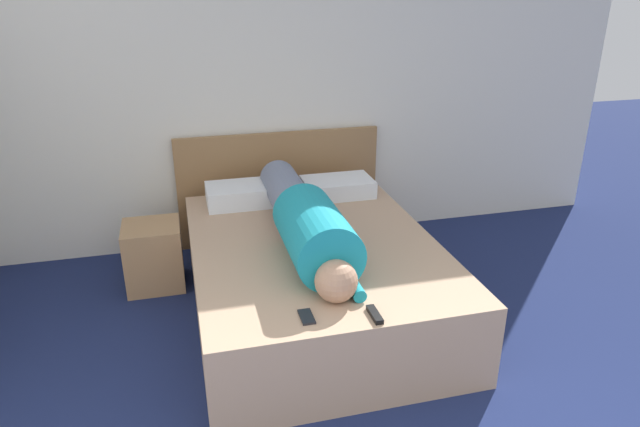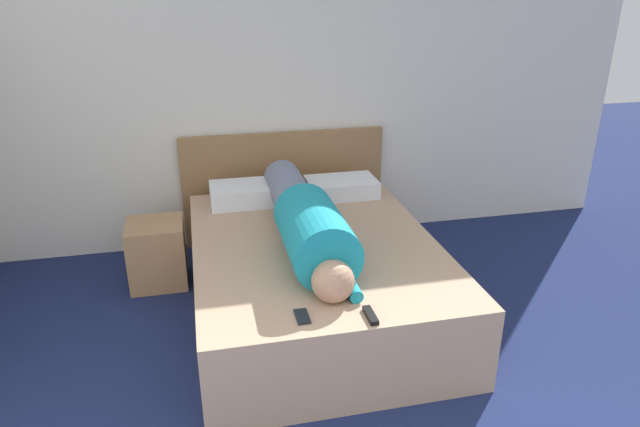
{
  "view_description": "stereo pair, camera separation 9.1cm",
  "coord_description": "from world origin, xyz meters",
  "px_view_note": "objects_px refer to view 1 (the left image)",
  "views": [
    {
      "loc": [
        -0.8,
        -0.43,
        2.01
      ],
      "look_at": [
        -0.03,
        2.53,
        0.74
      ],
      "focal_mm": 32.0,
      "sensor_mm": 36.0,
      "label": 1
    },
    {
      "loc": [
        -0.71,
        -0.45,
        2.01
      ],
      "look_at": [
        -0.03,
        2.53,
        0.74
      ],
      "focal_mm": 32.0,
      "sensor_mm": 36.0,
      "label": 2
    }
  ],
  "objects_px": {
    "bed": "(314,277)",
    "tv_remote": "(375,314)",
    "pillow_second": "(337,187)",
    "person_lying": "(306,222)",
    "pillow_near_headboard": "(245,194)",
    "nightstand": "(154,255)",
    "cell_phone": "(307,317)"
  },
  "relations": [
    {
      "from": "bed",
      "to": "tv_remote",
      "type": "bearing_deg",
      "value": -84.84
    },
    {
      "from": "pillow_second",
      "to": "person_lying",
      "type": "bearing_deg",
      "value": -118.12
    },
    {
      "from": "bed",
      "to": "pillow_near_headboard",
      "type": "relative_size",
      "value": 3.65
    },
    {
      "from": "nightstand",
      "to": "person_lying",
      "type": "xyz_separation_m",
      "value": [
        0.94,
        -0.65,
        0.43
      ]
    },
    {
      "from": "bed",
      "to": "pillow_second",
      "type": "distance_m",
      "value": 0.9
    },
    {
      "from": "nightstand",
      "to": "pillow_near_headboard",
      "type": "relative_size",
      "value": 0.83
    },
    {
      "from": "bed",
      "to": "tv_remote",
      "type": "xyz_separation_m",
      "value": [
        0.08,
        -0.89,
        0.26
      ]
    },
    {
      "from": "bed",
      "to": "pillow_near_headboard",
      "type": "bearing_deg",
      "value": 113.3
    },
    {
      "from": "nightstand",
      "to": "pillow_second",
      "type": "xyz_separation_m",
      "value": [
        1.37,
        0.15,
        0.33
      ]
    },
    {
      "from": "nightstand",
      "to": "tv_remote",
      "type": "height_order",
      "value": "tv_remote"
    },
    {
      "from": "bed",
      "to": "person_lying",
      "type": "height_order",
      "value": "person_lying"
    },
    {
      "from": "pillow_near_headboard",
      "to": "cell_phone",
      "type": "xyz_separation_m",
      "value": [
        0.09,
        -1.58,
        -0.06
      ]
    },
    {
      "from": "pillow_second",
      "to": "cell_phone",
      "type": "bearing_deg",
      "value": -111.17
    },
    {
      "from": "nightstand",
      "to": "cell_phone",
      "type": "height_order",
      "value": "cell_phone"
    },
    {
      "from": "pillow_second",
      "to": "tv_remote",
      "type": "relative_size",
      "value": 3.44
    },
    {
      "from": "bed",
      "to": "nightstand",
      "type": "bearing_deg",
      "value": 148.63
    },
    {
      "from": "nightstand",
      "to": "cell_phone",
      "type": "xyz_separation_m",
      "value": [
        0.76,
        -1.43,
        0.27
      ]
    },
    {
      "from": "cell_phone",
      "to": "nightstand",
      "type": "bearing_deg",
      "value": 117.86
    },
    {
      "from": "bed",
      "to": "tv_remote",
      "type": "relative_size",
      "value": 13.22
    },
    {
      "from": "person_lying",
      "to": "nightstand",
      "type": "bearing_deg",
      "value": 145.26
    },
    {
      "from": "nightstand",
      "to": "tv_remote",
      "type": "xyz_separation_m",
      "value": [
        1.08,
        -1.5,
        0.28
      ]
    },
    {
      "from": "nightstand",
      "to": "tv_remote",
      "type": "bearing_deg",
      "value": -54.34
    },
    {
      "from": "pillow_near_headboard",
      "to": "tv_remote",
      "type": "height_order",
      "value": "pillow_near_headboard"
    },
    {
      "from": "person_lying",
      "to": "cell_phone",
      "type": "relative_size",
      "value": 13.09
    },
    {
      "from": "cell_phone",
      "to": "tv_remote",
      "type": "bearing_deg",
      "value": -12.7
    },
    {
      "from": "nightstand",
      "to": "tv_remote",
      "type": "distance_m",
      "value": 1.87
    },
    {
      "from": "nightstand",
      "to": "pillow_second",
      "type": "bearing_deg",
      "value": 6.36
    },
    {
      "from": "nightstand",
      "to": "cell_phone",
      "type": "relative_size",
      "value": 3.49
    },
    {
      "from": "nightstand",
      "to": "pillow_near_headboard",
      "type": "bearing_deg",
      "value": 12.83
    },
    {
      "from": "pillow_near_headboard",
      "to": "pillow_second",
      "type": "distance_m",
      "value": 0.7
    },
    {
      "from": "bed",
      "to": "cell_phone",
      "type": "bearing_deg",
      "value": -106.38
    },
    {
      "from": "bed",
      "to": "pillow_second",
      "type": "xyz_separation_m",
      "value": [
        0.37,
        0.76,
        0.31
      ]
    }
  ]
}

